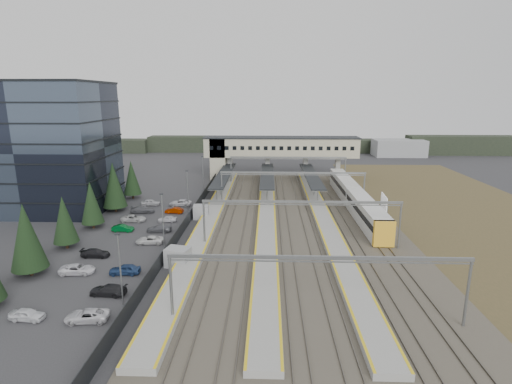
{
  "coord_description": "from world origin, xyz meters",
  "views": [
    {
      "loc": [
        7.25,
        -62.7,
        21.63
      ],
      "look_at": [
        4.93,
        10.19,
        4.0
      ],
      "focal_mm": 28.0,
      "sensor_mm": 36.0,
      "label": 1
    }
  ],
  "objects_px": {
    "office_building": "(42,147)",
    "footbridge": "(270,149)",
    "relay_cabin_far": "(201,212)",
    "train": "(354,198)",
    "relay_cabin_near": "(178,257)",
    "billboard": "(384,203)"
  },
  "relations": [
    {
      "from": "office_building",
      "to": "train",
      "type": "bearing_deg",
      "value": 1.06
    },
    {
      "from": "relay_cabin_near",
      "to": "train",
      "type": "relative_size",
      "value": 0.08
    },
    {
      "from": "train",
      "to": "relay_cabin_near",
      "type": "bearing_deg",
      "value": -135.53
    },
    {
      "from": "office_building",
      "to": "relay_cabin_near",
      "type": "relative_size",
      "value": 7.05
    },
    {
      "from": "relay_cabin_near",
      "to": "footbridge",
      "type": "xyz_separation_m",
      "value": [
        12.11,
        56.78,
        6.68
      ]
    },
    {
      "from": "office_building",
      "to": "footbridge",
      "type": "xyz_separation_m",
      "value": [
        43.7,
        30.0,
        -4.26
      ]
    },
    {
      "from": "relay_cabin_far",
      "to": "footbridge",
      "type": "distance_m",
      "value": 38.66
    },
    {
      "from": "relay_cabin_far",
      "to": "billboard",
      "type": "distance_m",
      "value": 32.89
    },
    {
      "from": "office_building",
      "to": "relay_cabin_far",
      "type": "xyz_separation_m",
      "value": [
        31.1,
        -5.93,
        -10.96
      ]
    },
    {
      "from": "office_building",
      "to": "relay_cabin_near",
      "type": "xyz_separation_m",
      "value": [
        31.59,
        -26.79,
        -10.94
      ]
    },
    {
      "from": "relay_cabin_near",
      "to": "billboard",
      "type": "height_order",
      "value": "billboard"
    },
    {
      "from": "footbridge",
      "to": "billboard",
      "type": "relative_size",
      "value": 7.6
    },
    {
      "from": "relay_cabin_near",
      "to": "relay_cabin_far",
      "type": "relative_size",
      "value": 1.2
    },
    {
      "from": "office_building",
      "to": "train",
      "type": "distance_m",
      "value": 60.84
    },
    {
      "from": "relay_cabin_near",
      "to": "billboard",
      "type": "bearing_deg",
      "value": 33.7
    },
    {
      "from": "relay_cabin_far",
      "to": "footbridge",
      "type": "bearing_deg",
      "value": 70.68
    },
    {
      "from": "relay_cabin_near",
      "to": "train",
      "type": "xyz_separation_m",
      "value": [
        28.41,
        27.89,
        0.94
      ]
    },
    {
      "from": "office_building",
      "to": "billboard",
      "type": "xyz_separation_m",
      "value": [
        63.94,
        -5.21,
        -9.28
      ]
    },
    {
      "from": "relay_cabin_near",
      "to": "office_building",
      "type": "bearing_deg",
      "value": 139.7
    },
    {
      "from": "footbridge",
      "to": "train",
      "type": "bearing_deg",
      "value": -60.57
    },
    {
      "from": "relay_cabin_far",
      "to": "train",
      "type": "height_order",
      "value": "train"
    },
    {
      "from": "relay_cabin_far",
      "to": "footbridge",
      "type": "xyz_separation_m",
      "value": [
        12.6,
        35.93,
        6.7
      ]
    }
  ]
}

